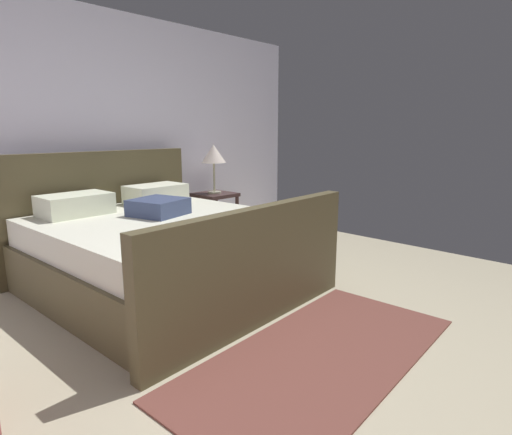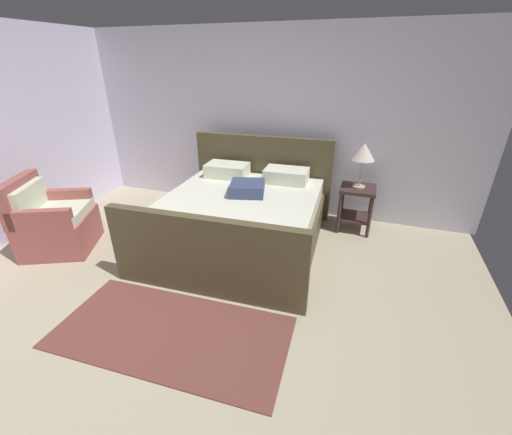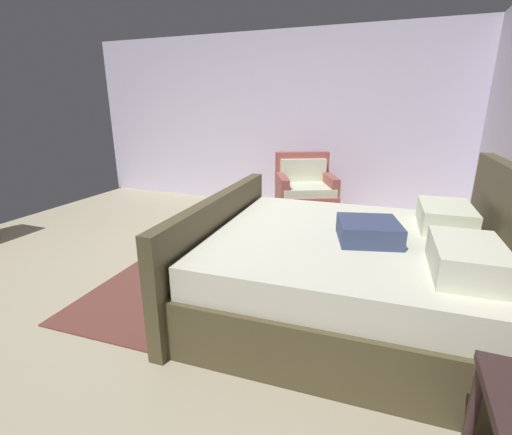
{
  "view_description": "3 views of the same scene",
  "coord_description": "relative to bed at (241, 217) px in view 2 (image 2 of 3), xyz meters",
  "views": [
    {
      "loc": [
        -1.9,
        -1.2,
        1.33
      ],
      "look_at": [
        0.36,
        0.95,
        0.67
      ],
      "focal_mm": 29.06,
      "sensor_mm": 36.0,
      "label": 1
    },
    {
      "loc": [
        1.35,
        -1.62,
        2.08
      ],
      "look_at": [
        0.37,
        1.19,
        0.63
      ],
      "focal_mm": 22.87,
      "sensor_mm": 36.0,
      "label": 2
    },
    {
      "loc": [
        2.53,
        1.95,
        1.54
      ],
      "look_at": [
        0.27,
        1.06,
        0.77
      ],
      "focal_mm": 25.55,
      "sensor_mm": 36.0,
      "label": 3
    }
  ],
  "objects": [
    {
      "name": "table_lamp_right",
      "position": [
        1.3,
        0.83,
        0.7
      ],
      "size": [
        0.29,
        0.29,
        0.57
      ],
      "color": "#B7B293",
      "rests_on": "nightstand_right"
    },
    {
      "name": "wall_back",
      "position": [
        0.0,
        1.23,
        0.91
      ],
      "size": [
        5.68,
        0.12,
        2.51
      ],
      "primitive_type": "cube",
      "color": "silver",
      "rests_on": "ground"
    },
    {
      "name": "ground_plane",
      "position": [
        0.0,
        -1.7,
        -0.36
      ],
      "size": [
        5.56,
        5.74,
        0.02
      ],
      "primitive_type": "cube",
      "color": "#B6AB8D"
    },
    {
      "name": "armchair",
      "position": [
        -2.05,
        -0.87,
        -0.0
      ],
      "size": [
        0.97,
        0.96,
        0.9
      ],
      "color": "#A2544E",
      "rests_on": "ground"
    },
    {
      "name": "bed",
      "position": [
        0.0,
        0.0,
        0.0
      ],
      "size": [
        2.06,
        2.22,
        1.14
      ],
      "color": "brown",
      "rests_on": "ground"
    },
    {
      "name": "area_rug",
      "position": [
        0.0,
        -1.62,
        -0.34
      ],
      "size": [
        2.01,
        1.02,
        0.01
      ],
      "primitive_type": "cube",
      "rotation": [
        0.0,
        0.0,
        0.05
      ],
      "color": "brown",
      "rests_on": "ground"
    },
    {
      "name": "nightstand_right",
      "position": [
        1.3,
        0.83,
        0.05
      ],
      "size": [
        0.44,
        0.44,
        0.6
      ],
      "color": "#3C2827",
      "rests_on": "ground"
    }
  ]
}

